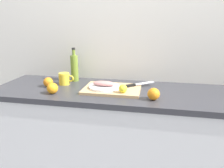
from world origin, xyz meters
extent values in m
cube|color=white|center=(0.00, 0.33, 1.25)|extent=(3.20, 0.05, 2.50)
cube|color=white|center=(0.00, 0.00, 0.43)|extent=(2.00, 0.58, 0.86)
cube|color=#333338|center=(0.00, 0.00, 0.88)|extent=(2.00, 0.60, 0.04)
cube|color=tan|center=(-0.08, -0.02, 0.91)|extent=(0.42, 0.30, 0.02)
cylinder|color=white|center=(-0.14, -0.02, 0.93)|extent=(0.23, 0.23, 0.01)
ellipsoid|color=tan|center=(-0.14, -0.02, 0.95)|extent=(0.17, 0.07, 0.04)
cube|color=silver|center=(0.16, 0.13, 0.93)|extent=(0.16, 0.14, 0.00)
cube|color=black|center=(0.05, 0.03, 0.93)|extent=(0.10, 0.09, 0.02)
sphere|color=yellow|center=(0.02, -0.11, 0.95)|extent=(0.06, 0.06, 0.06)
cylinder|color=olive|center=(-0.45, 0.19, 1.01)|extent=(0.06, 0.06, 0.22)
cylinder|color=olive|center=(-0.45, 0.19, 1.15)|extent=(0.03, 0.03, 0.05)
cylinder|color=black|center=(-0.45, 0.19, 1.18)|extent=(0.03, 0.03, 0.02)
cylinder|color=yellow|center=(-0.49, 0.07, 0.95)|extent=(0.09, 0.09, 0.10)
torus|color=yellow|center=(-0.44, 0.07, 0.95)|extent=(0.06, 0.01, 0.06)
sphere|color=orange|center=(-0.59, -0.02, 0.94)|extent=(0.08, 0.08, 0.08)
sphere|color=orange|center=(-0.48, -0.17, 0.94)|extent=(0.08, 0.08, 0.08)
sphere|color=orange|center=(0.23, -0.16, 0.94)|extent=(0.08, 0.08, 0.08)
camera|label=1|loc=(0.22, -1.52, 1.40)|focal=34.15mm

